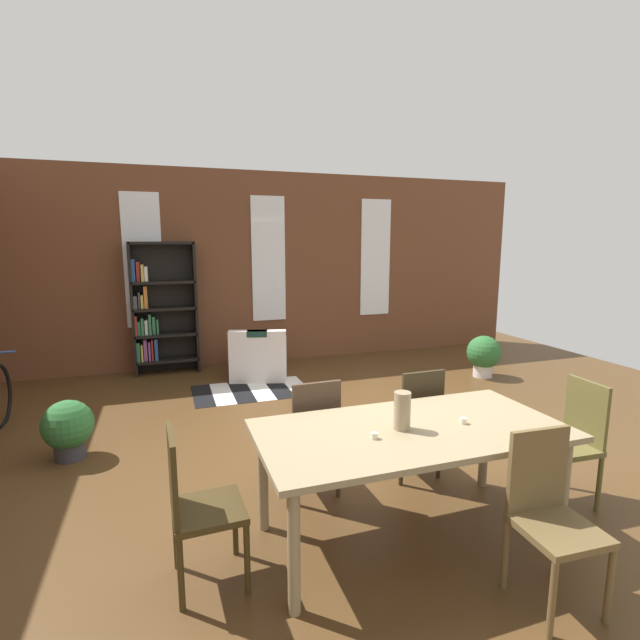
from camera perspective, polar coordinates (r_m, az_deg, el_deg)
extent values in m
plane|color=#50351B|center=(4.46, 5.29, -16.82)|extent=(10.65, 10.65, 0.00)
cube|color=brown|center=(7.73, -6.42, 6.30)|extent=(9.19, 0.12, 3.08)
cube|color=white|center=(7.48, -20.88, 6.81)|extent=(0.55, 0.02, 2.00)
cube|color=white|center=(7.66, -6.33, 7.42)|extent=(0.55, 0.02, 2.00)
cube|color=white|center=(8.28, 6.80, 7.57)|extent=(0.55, 0.02, 2.00)
cube|color=#91805D|center=(3.19, 11.11, -13.14)|extent=(2.02, 0.99, 0.04)
cylinder|color=#91805D|center=(2.74, -3.22, -26.41)|extent=(0.07, 0.07, 0.74)
cylinder|color=#91805D|center=(3.60, 27.66, -18.16)|extent=(0.07, 0.07, 0.74)
cylinder|color=#91805D|center=(3.40, -7.00, -18.81)|extent=(0.07, 0.07, 0.74)
cylinder|color=#91805D|center=(4.12, 19.50, -14.01)|extent=(0.07, 0.07, 0.74)
cylinder|color=#998466|center=(3.10, 10.04, -10.90)|extent=(0.11, 0.11, 0.25)
cylinder|color=silver|center=(2.97, 6.68, -13.91)|extent=(0.04, 0.04, 0.04)
cylinder|color=silver|center=(3.32, 17.16, -11.73)|extent=(0.04, 0.04, 0.04)
cube|color=#3B2E14|center=(2.97, -13.50, -21.73)|extent=(0.42, 0.42, 0.04)
cube|color=#3B2E14|center=(2.84, -17.60, -17.74)|extent=(0.04, 0.38, 0.50)
cylinder|color=#3B2E14|center=(2.97, -8.93, -26.96)|extent=(0.04, 0.04, 0.43)
cylinder|color=#3B2E14|center=(3.27, -10.38, -23.31)|extent=(0.04, 0.04, 0.43)
cylinder|color=#3B2E14|center=(2.94, -16.70, -27.77)|extent=(0.04, 0.04, 0.43)
cylinder|color=#3B2E14|center=(3.23, -17.25, -23.96)|extent=(0.04, 0.04, 0.43)
cube|color=brown|center=(4.08, 27.66, -13.59)|extent=(0.42, 0.42, 0.04)
cube|color=brown|center=(4.12, 29.83, -9.84)|extent=(0.05, 0.38, 0.50)
cylinder|color=brown|center=(4.18, 23.77, -16.24)|extent=(0.04, 0.04, 0.43)
cylinder|color=brown|center=(3.94, 27.24, -18.14)|extent=(0.04, 0.04, 0.43)
cylinder|color=brown|center=(4.40, 27.53, -15.18)|extent=(0.04, 0.04, 0.43)
cylinder|color=brown|center=(4.18, 31.03, -16.84)|extent=(0.04, 0.04, 0.43)
cube|color=brown|center=(3.03, 27.21, -21.92)|extent=(0.42, 0.42, 0.04)
cube|color=brown|center=(3.03, 25.12, -16.38)|extent=(0.38, 0.05, 0.50)
cylinder|color=brown|center=(2.95, 26.59, -28.36)|extent=(0.04, 0.04, 0.43)
cylinder|color=brown|center=(3.16, 31.96, -25.91)|extent=(0.04, 0.04, 0.43)
cylinder|color=brown|center=(3.16, 21.77, -25.10)|extent=(0.04, 0.04, 0.43)
cylinder|color=brown|center=(3.37, 27.06, -23.17)|extent=(0.04, 0.04, 0.43)
cube|color=#312718|center=(4.15, 11.00, -12.22)|extent=(0.41, 0.41, 0.04)
cube|color=#312718|center=(3.92, 12.51, -9.72)|extent=(0.38, 0.04, 0.50)
cylinder|color=#312718|center=(4.47, 11.73, -13.87)|extent=(0.04, 0.04, 0.43)
cylinder|color=#312718|center=(4.31, 7.50, -14.70)|extent=(0.04, 0.04, 0.43)
cylinder|color=#312718|center=(4.20, 14.39, -15.60)|extent=(0.04, 0.04, 0.43)
cylinder|color=#312718|center=(4.02, 9.95, -16.60)|extent=(0.04, 0.04, 0.43)
cube|color=#453325|center=(3.81, -1.37, -14.09)|extent=(0.41, 0.41, 0.04)
cube|color=#453325|center=(3.55, -0.40, -11.53)|extent=(0.38, 0.04, 0.50)
cylinder|color=#453325|center=(4.12, 0.27, -15.79)|extent=(0.04, 0.04, 0.43)
cylinder|color=#453325|center=(4.02, -4.75, -16.50)|extent=(0.04, 0.04, 0.43)
cylinder|color=#453325|center=(3.82, 2.26, -17.96)|extent=(0.04, 0.04, 0.43)
cylinder|color=#453325|center=(3.71, -3.18, -18.83)|extent=(0.04, 0.04, 0.43)
cube|color=black|center=(7.36, -21.97, 1.17)|extent=(0.04, 0.31, 1.98)
cube|color=black|center=(7.36, -14.97, 1.54)|extent=(0.04, 0.31, 1.98)
cube|color=black|center=(7.49, -18.48, 1.51)|extent=(0.94, 0.01, 1.98)
cube|color=black|center=(7.49, -18.15, -4.64)|extent=(0.90, 0.31, 0.04)
cube|color=#33724C|center=(7.47, -21.34, -3.59)|extent=(0.05, 0.24, 0.29)
cube|color=gold|center=(7.47, -20.95, -3.71)|extent=(0.03, 0.26, 0.25)
cube|color=#8C4C8C|center=(7.46, -20.59, -3.41)|extent=(0.05, 0.18, 0.32)
cube|color=#8C4C8C|center=(7.46, -20.16, -3.54)|extent=(0.03, 0.20, 0.28)
cube|color=#B22D28|center=(7.46, -19.85, -3.39)|extent=(0.03, 0.20, 0.32)
cube|color=#284C8C|center=(7.45, -19.43, -3.33)|extent=(0.05, 0.25, 0.33)
cube|color=black|center=(7.41, -18.31, -1.67)|extent=(0.90, 0.31, 0.04)
cube|color=#B22D28|center=(7.39, -21.59, -0.59)|extent=(0.03, 0.24, 0.29)
cube|color=#33724C|center=(7.40, -21.28, -0.90)|extent=(0.04, 0.20, 0.20)
cube|color=#33724C|center=(7.39, -20.92, -0.69)|extent=(0.04, 0.24, 0.25)
cube|color=white|center=(7.39, -20.50, -0.80)|extent=(0.04, 0.19, 0.22)
cube|color=#33724C|center=(7.38, -20.12, -0.45)|extent=(0.04, 0.24, 0.31)
cube|color=#33724C|center=(7.38, -19.70, -0.57)|extent=(0.04, 0.16, 0.27)
cube|color=#33724C|center=(7.39, -19.29, -0.72)|extent=(0.03, 0.18, 0.22)
cube|color=black|center=(7.35, -18.47, 1.36)|extent=(0.90, 0.31, 0.04)
cube|color=#4C4C51|center=(7.34, -21.68, 2.07)|extent=(0.05, 0.25, 0.19)
cube|color=#4C4C51|center=(7.34, -21.29, 2.27)|extent=(0.03, 0.17, 0.23)
cube|color=gold|center=(7.34, -20.97, 2.14)|extent=(0.04, 0.21, 0.20)
cube|color=orange|center=(7.33, -20.59, 2.66)|extent=(0.05, 0.18, 0.33)
cube|color=black|center=(7.30, -18.64, 4.43)|extent=(0.90, 0.31, 0.04)
cube|color=#284C8C|center=(7.30, -21.91, 5.68)|extent=(0.05, 0.22, 0.32)
cube|color=#B22D28|center=(7.30, -21.40, 5.55)|extent=(0.05, 0.16, 0.28)
cube|color=gold|center=(7.30, -20.93, 5.42)|extent=(0.04, 0.25, 0.24)
cube|color=white|center=(7.30, -20.55, 5.32)|extent=(0.05, 0.18, 0.21)
cube|color=black|center=(7.28, -18.88, 8.93)|extent=(0.90, 0.31, 0.04)
cube|color=silver|center=(6.99, -7.43, -5.24)|extent=(0.98, 0.98, 0.40)
cube|color=silver|center=(6.59, -7.68, -2.80)|extent=(0.81, 0.36, 0.35)
cube|color=silver|center=(6.91, -4.67, -3.01)|extent=(0.30, 0.73, 0.15)
cube|color=silver|center=(6.96, -10.28, -3.05)|extent=(0.30, 0.73, 0.15)
cube|color=#19382D|center=(6.56, -7.71, -1.64)|extent=(0.31, 0.24, 0.08)
torus|color=black|center=(6.16, -34.62, -7.66)|extent=(0.05, 0.70, 0.70)
cylinder|color=silver|center=(7.34, 19.32, -5.89)|extent=(0.27, 0.27, 0.18)
sphere|color=#2D6B33|center=(7.27, 19.44, -3.74)|extent=(0.48, 0.48, 0.48)
cylinder|color=#333338|center=(5.02, -28.30, -13.92)|extent=(0.27, 0.27, 0.15)
sphere|color=#2D6B33|center=(4.93, -28.54, -11.20)|extent=(0.45, 0.45, 0.45)
cube|color=black|center=(6.31, -14.19, -8.97)|extent=(0.25, 0.94, 0.01)
cube|color=white|center=(6.33, -11.88, -8.81)|extent=(0.25, 0.94, 0.01)
cube|color=black|center=(6.36, -9.59, -8.64)|extent=(0.25, 0.94, 0.01)
cube|color=white|center=(6.40, -7.34, -8.46)|extent=(0.25, 0.94, 0.01)
cube|color=black|center=(6.45, -5.11, -8.28)|extent=(0.25, 0.94, 0.01)
cube|color=white|center=(6.51, -2.93, -8.08)|extent=(0.25, 0.94, 0.01)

